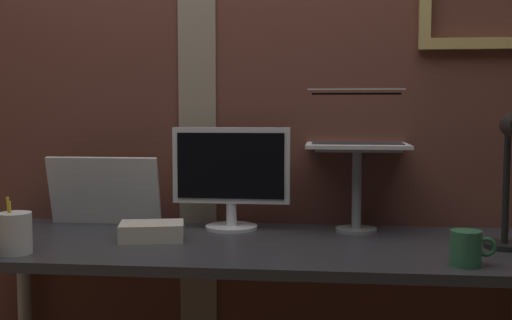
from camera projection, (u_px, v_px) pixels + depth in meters
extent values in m
cube|color=brown|center=(246.00, 75.00, 2.33)|extent=(3.28, 0.12, 2.54)
cube|color=gray|center=(197.00, 75.00, 2.29)|extent=(0.14, 0.01, 2.54)
cube|color=tan|center=(477.00, 43.00, 2.16)|extent=(0.39, 0.03, 0.04)
cube|color=tan|center=(425.00, 5.00, 2.16)|extent=(0.04, 0.03, 0.23)
cube|color=#333338|center=(252.00, 247.00, 1.98)|extent=(1.90, 0.66, 0.03)
cylinder|color=white|center=(232.00, 227.00, 2.20)|extent=(0.18, 0.18, 0.01)
cylinder|color=white|center=(231.00, 214.00, 2.20)|extent=(0.04, 0.04, 0.08)
cube|color=white|center=(231.00, 165.00, 2.18)|extent=(0.40, 0.04, 0.26)
cube|color=black|center=(230.00, 166.00, 2.16)|extent=(0.37, 0.00, 0.23)
cylinder|color=gray|center=(356.00, 230.00, 2.15)|extent=(0.14, 0.14, 0.01)
cylinder|color=gray|center=(357.00, 189.00, 2.14)|extent=(0.03, 0.03, 0.26)
cube|color=gray|center=(357.00, 149.00, 2.13)|extent=(0.28, 0.22, 0.01)
cube|color=white|center=(357.00, 146.00, 2.13)|extent=(0.34, 0.24, 0.01)
cube|color=#2D2D30|center=(357.00, 143.00, 2.15)|extent=(0.30, 0.15, 0.00)
cube|color=white|center=(356.00, 115.00, 2.27)|extent=(0.34, 0.06, 0.19)
cube|color=black|center=(356.00, 115.00, 2.26)|extent=(0.31, 0.04, 0.16)
cube|color=white|center=(104.00, 191.00, 2.27)|extent=(0.40, 0.07, 0.25)
cylinder|color=black|center=(504.00, 246.00, 1.90)|extent=(0.12, 0.12, 0.02)
cylinder|color=black|center=(506.00, 181.00, 1.88)|extent=(0.02, 0.02, 0.37)
cylinder|color=white|center=(15.00, 233.00, 1.82)|extent=(0.09, 0.09, 0.12)
cylinder|color=yellow|center=(10.00, 223.00, 1.83)|extent=(0.01, 0.02, 0.15)
cylinder|color=yellow|center=(11.00, 226.00, 1.82)|extent=(0.01, 0.02, 0.14)
cylinder|color=#33724C|center=(466.00, 248.00, 1.68)|extent=(0.08, 0.08, 0.09)
torus|color=#33724C|center=(486.00, 247.00, 1.68)|extent=(0.05, 0.01, 0.05)
cube|color=silver|center=(152.00, 231.00, 2.01)|extent=(0.23, 0.18, 0.06)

